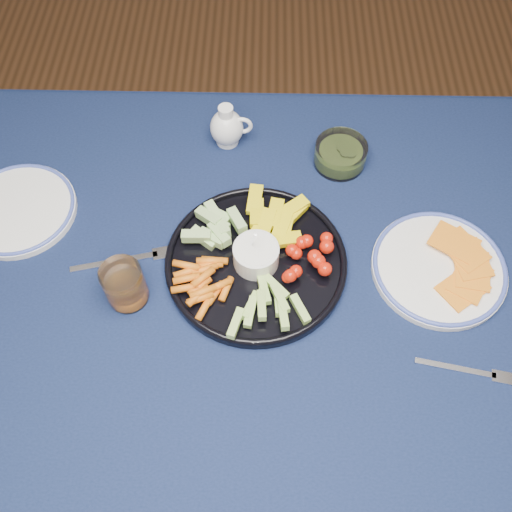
{
  "coord_description": "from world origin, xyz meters",
  "views": [
    {
      "loc": [
        -0.03,
        -0.42,
        1.62
      ],
      "look_at": [
        -0.04,
        0.1,
        0.78
      ],
      "focal_mm": 40.0,
      "sensor_mm": 36.0,
      "label": 1
    }
  ],
  "objects_px": {
    "creamer_pitcher": "(227,127)",
    "pickle_bowl": "(340,155)",
    "cheese_plate": "(440,267)",
    "dining_table": "(278,335)",
    "side_plate_extra": "(18,209)",
    "crudite_platter": "(255,260)",
    "juice_tumbler": "(125,286)"
  },
  "relations": [
    {
      "from": "cheese_plate",
      "to": "crudite_platter",
      "type": "bearing_deg",
      "value": 179.18
    },
    {
      "from": "dining_table",
      "to": "side_plate_extra",
      "type": "height_order",
      "value": "side_plate_extra"
    },
    {
      "from": "dining_table",
      "to": "creamer_pitcher",
      "type": "relative_size",
      "value": 17.9
    },
    {
      "from": "creamer_pitcher",
      "to": "cheese_plate",
      "type": "distance_m",
      "value": 0.49
    },
    {
      "from": "dining_table",
      "to": "juice_tumbler",
      "type": "relative_size",
      "value": 20.04
    },
    {
      "from": "crudite_platter",
      "to": "cheese_plate",
      "type": "height_order",
      "value": "crudite_platter"
    },
    {
      "from": "dining_table",
      "to": "creamer_pitcher",
      "type": "height_order",
      "value": "creamer_pitcher"
    },
    {
      "from": "pickle_bowl",
      "to": "creamer_pitcher",
      "type": "bearing_deg",
      "value": 167.0
    },
    {
      "from": "dining_table",
      "to": "crudite_platter",
      "type": "bearing_deg",
      "value": 114.21
    },
    {
      "from": "creamer_pitcher",
      "to": "side_plate_extra",
      "type": "relative_size",
      "value": 0.43
    },
    {
      "from": "crudite_platter",
      "to": "side_plate_extra",
      "type": "distance_m",
      "value": 0.46
    },
    {
      "from": "creamer_pitcher",
      "to": "pickle_bowl",
      "type": "relative_size",
      "value": 0.91
    },
    {
      "from": "crudite_platter",
      "to": "dining_table",
      "type": "bearing_deg",
      "value": -65.79
    },
    {
      "from": "crudite_platter",
      "to": "pickle_bowl",
      "type": "bearing_deg",
      "value": 55.98
    },
    {
      "from": "dining_table",
      "to": "cheese_plate",
      "type": "relative_size",
      "value": 7.03
    },
    {
      "from": "crudite_platter",
      "to": "cheese_plate",
      "type": "relative_size",
      "value": 1.36
    },
    {
      "from": "dining_table",
      "to": "juice_tumbler",
      "type": "bearing_deg",
      "value": 173.37
    },
    {
      "from": "crudite_platter",
      "to": "creamer_pitcher",
      "type": "height_order",
      "value": "crudite_platter"
    },
    {
      "from": "dining_table",
      "to": "pickle_bowl",
      "type": "xyz_separation_m",
      "value": [
        0.12,
        0.34,
        0.11
      ]
    },
    {
      "from": "pickle_bowl",
      "to": "juice_tumbler",
      "type": "distance_m",
      "value": 0.49
    },
    {
      "from": "side_plate_extra",
      "to": "pickle_bowl",
      "type": "bearing_deg",
      "value": 12.5
    },
    {
      "from": "side_plate_extra",
      "to": "creamer_pitcher",
      "type": "bearing_deg",
      "value": 25.88
    },
    {
      "from": "cheese_plate",
      "to": "pickle_bowl",
      "type": "bearing_deg",
      "value": 123.28
    },
    {
      "from": "dining_table",
      "to": "creamer_pitcher",
      "type": "xyz_separation_m",
      "value": [
        -0.11,
        0.39,
        0.13
      ]
    },
    {
      "from": "crudite_platter",
      "to": "juice_tumbler",
      "type": "height_order",
      "value": "crudite_platter"
    },
    {
      "from": "creamer_pitcher",
      "to": "side_plate_extra",
      "type": "distance_m",
      "value": 0.43
    },
    {
      "from": "dining_table",
      "to": "juice_tumbler",
      "type": "height_order",
      "value": "juice_tumbler"
    },
    {
      "from": "creamer_pitcher",
      "to": "cheese_plate",
      "type": "height_order",
      "value": "creamer_pitcher"
    },
    {
      "from": "cheese_plate",
      "to": "juice_tumbler",
      "type": "distance_m",
      "value": 0.55
    },
    {
      "from": "pickle_bowl",
      "to": "juice_tumbler",
      "type": "bearing_deg",
      "value": -140.85
    },
    {
      "from": "dining_table",
      "to": "side_plate_extra",
      "type": "bearing_deg",
      "value": 157.46
    },
    {
      "from": "side_plate_extra",
      "to": "cheese_plate",
      "type": "bearing_deg",
      "value": -8.19
    }
  ]
}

